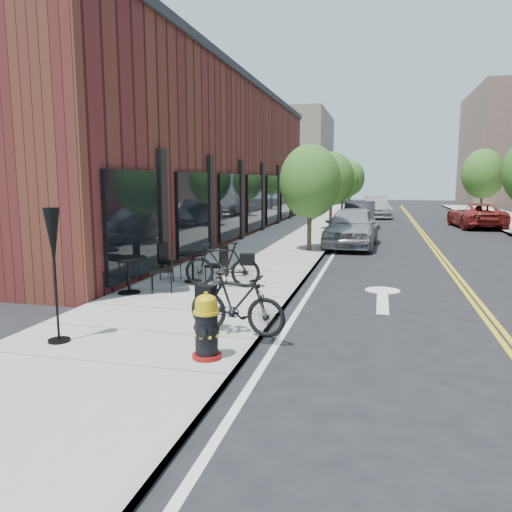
% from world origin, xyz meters
% --- Properties ---
extents(ground, '(120.00, 120.00, 0.00)m').
position_xyz_m(ground, '(0.00, 0.00, 0.00)').
color(ground, black).
rests_on(ground, ground).
extents(sidewalk_near, '(4.00, 70.00, 0.12)m').
position_xyz_m(sidewalk_near, '(-2.00, 10.00, 0.06)').
color(sidewalk_near, '#9E9B93').
rests_on(sidewalk_near, ground).
extents(building_near, '(5.00, 28.00, 7.00)m').
position_xyz_m(building_near, '(-6.50, 14.00, 3.50)').
color(building_near, '#4F1A19').
rests_on(building_near, ground).
extents(bg_building_left, '(8.00, 14.00, 10.00)m').
position_xyz_m(bg_building_left, '(-8.00, 48.00, 5.00)').
color(bg_building_left, '#726656').
rests_on(bg_building_left, ground).
extents(tree_near_a, '(2.20, 2.20, 3.81)m').
position_xyz_m(tree_near_a, '(-0.60, 9.00, 2.60)').
color(tree_near_a, '#382B1E').
rests_on(tree_near_a, sidewalk_near).
extents(tree_near_b, '(2.30, 2.30, 3.98)m').
position_xyz_m(tree_near_b, '(-0.60, 17.00, 2.71)').
color(tree_near_b, '#382B1E').
rests_on(tree_near_b, sidewalk_near).
extents(tree_near_c, '(2.10, 2.10, 3.67)m').
position_xyz_m(tree_near_c, '(-0.60, 25.00, 2.53)').
color(tree_near_c, '#382B1E').
rests_on(tree_near_c, sidewalk_near).
extents(tree_near_d, '(2.40, 2.40, 4.11)m').
position_xyz_m(tree_near_d, '(-0.60, 33.00, 2.79)').
color(tree_near_d, '#382B1E').
rests_on(tree_near_d, sidewalk_near).
extents(tree_far_c, '(2.80, 2.80, 4.62)m').
position_xyz_m(tree_far_c, '(8.60, 28.00, 3.06)').
color(tree_far_c, '#382B1E').
rests_on(tree_far_c, sidewalk_far).
extents(fire_hydrant, '(0.49, 0.49, 0.98)m').
position_xyz_m(fire_hydrant, '(-0.49, -2.47, 0.58)').
color(fire_hydrant, maroon).
rests_on(fire_hydrant, sidewalk_near).
extents(bicycle_left, '(1.88, 0.70, 1.10)m').
position_xyz_m(bicycle_left, '(-1.74, 2.20, 0.67)').
color(bicycle_left, black).
rests_on(bicycle_left, sidewalk_near).
extents(bicycle_right, '(1.80, 0.79, 1.05)m').
position_xyz_m(bicycle_right, '(-0.39, -1.27, 0.64)').
color(bicycle_right, black).
rests_on(bicycle_right, sidewalk_near).
extents(bistro_set_b, '(1.80, 0.85, 0.95)m').
position_xyz_m(bistro_set_b, '(-2.66, 2.61, 0.60)').
color(bistro_set_b, black).
rests_on(bistro_set_b, sidewalk_near).
extents(bistro_set_c, '(2.01, 1.26, 1.07)m').
position_xyz_m(bistro_set_c, '(-3.60, 1.05, 0.66)').
color(bistro_set_c, black).
rests_on(bistro_set_c, sidewalk_near).
extents(patio_umbrella, '(0.34, 0.34, 2.13)m').
position_xyz_m(patio_umbrella, '(-3.03, -2.34, 1.65)').
color(patio_umbrella, black).
rests_on(patio_umbrella, sidewalk_near).
extents(parked_car_a, '(2.15, 4.87, 1.63)m').
position_xyz_m(parked_car_a, '(0.80, 11.12, 0.81)').
color(parked_car_a, gray).
rests_on(parked_car_a, ground).
extents(parked_car_b, '(1.61, 4.56, 1.50)m').
position_xyz_m(parked_car_b, '(0.80, 18.84, 0.75)').
color(parked_car_b, black).
rests_on(parked_car_b, ground).
extents(parked_car_c, '(2.33, 5.28, 1.51)m').
position_xyz_m(parked_car_c, '(1.60, 27.61, 0.75)').
color(parked_car_c, '#B1B2B6').
rests_on(parked_car_c, ground).
extents(parked_car_far, '(2.75, 5.14, 1.37)m').
position_xyz_m(parked_car_far, '(7.09, 20.98, 0.69)').
color(parked_car_far, maroon).
rests_on(parked_car_far, ground).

